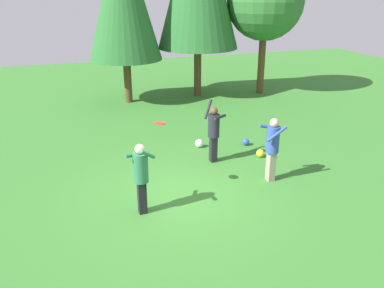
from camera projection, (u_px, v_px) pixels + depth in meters
name	position (u px, v px, depth m)	size (l,w,h in m)	color
ground_plane	(176.00, 197.00, 10.01)	(40.00, 40.00, 0.00)	#387A2D
person_thrower	(214.00, 130.00, 11.69)	(0.68, 0.68, 1.86)	black
person_catcher	(141.00, 173.00, 8.99)	(0.74, 0.74, 1.70)	black
person_bystander	(272.00, 144.00, 10.51)	(0.61, 0.50, 1.76)	gray
frisbee	(160.00, 123.00, 9.42)	(0.38, 0.38, 0.06)	red
ball_blue	(246.00, 142.00, 13.23)	(0.23, 0.23, 0.23)	blue
ball_yellow	(260.00, 153.00, 12.31)	(0.25, 0.25, 0.25)	yellow
ball_white	(199.00, 143.00, 13.05)	(0.27, 0.27, 0.27)	white
tree_far_right	(265.00, 2.00, 18.18)	(3.52, 3.52, 6.01)	brown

